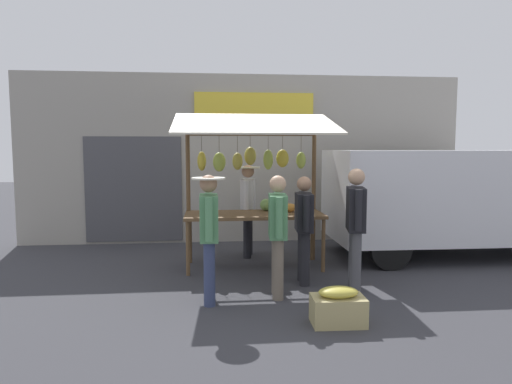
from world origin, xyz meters
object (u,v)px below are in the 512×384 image
(shopper_with_ponytail, at_px, (356,220))
(shopper_with_shopping_bag, at_px, (278,228))
(shopper_in_grey_tee, at_px, (304,223))
(parked_van, at_px, (447,193))
(vendor_with_sunhat, at_px, (248,203))
(shopper_in_striped_shirt, at_px, (209,228))
(produce_crate_near, at_px, (338,307))
(market_stall, at_px, (254,171))

(shopper_with_ponytail, relative_size, shopper_with_shopping_bag, 1.05)
(shopper_in_grey_tee, bearing_deg, parked_van, -59.33)
(shopper_with_ponytail, distance_m, parked_van, 2.84)
(vendor_with_sunhat, distance_m, shopper_in_striped_shirt, 2.48)
(vendor_with_sunhat, relative_size, parked_van, 0.37)
(parked_van, relative_size, produce_crate_near, 7.54)
(shopper_in_striped_shirt, xyz_separation_m, parked_van, (-4.19, -2.08, 0.19))
(market_stall, bearing_deg, shopper_with_ponytail, 131.95)
(market_stall, relative_size, shopper_with_shopping_bag, 1.59)
(market_stall, distance_m, parked_van, 3.51)
(shopper_with_shopping_bag, xyz_separation_m, shopper_in_grey_tee, (-0.46, -0.55, -0.03))
(shopper_in_grey_tee, bearing_deg, market_stall, 35.69)
(vendor_with_sunhat, xyz_separation_m, shopper_with_shopping_bag, (-0.20, 2.24, -0.06))
(vendor_with_sunhat, bearing_deg, shopper_in_grey_tee, 31.47)
(market_stall, height_order, vendor_with_sunhat, market_stall)
(shopper_with_ponytail, xyz_separation_m, parked_van, (-2.23, -1.76, 0.17))
(shopper_with_shopping_bag, xyz_separation_m, produce_crate_near, (-0.52, 1.01, -0.71))
(shopper_in_grey_tee, xyz_separation_m, produce_crate_near, (-0.06, 1.56, -0.67))
(vendor_with_sunhat, distance_m, shopper_with_ponytail, 2.42)
(shopper_in_striped_shirt, relative_size, parked_van, 0.36)
(shopper_in_grey_tee, bearing_deg, shopper_with_ponytail, -115.46)
(vendor_with_sunhat, xyz_separation_m, produce_crate_near, (-0.71, 3.25, -0.77))
(shopper_with_ponytail, height_order, parked_van, parked_van)
(market_stall, relative_size, parked_van, 0.57)
(shopper_in_striped_shirt, height_order, produce_crate_near, shopper_in_striped_shirt)
(vendor_with_sunhat, height_order, produce_crate_near, vendor_with_sunhat)
(vendor_with_sunhat, height_order, shopper_with_shopping_bag, vendor_with_sunhat)
(parked_van, bearing_deg, shopper_with_shopping_bag, 30.92)
(vendor_with_sunhat, xyz_separation_m, shopper_with_ponytail, (-1.28, 2.06, -0.00))
(shopper_in_striped_shirt, relative_size, produce_crate_near, 2.72)
(market_stall, xyz_separation_m, shopper_with_shopping_bag, (-0.15, 1.56, -0.65))
(vendor_with_sunhat, relative_size, shopper_in_grey_tee, 1.07)
(vendor_with_sunhat, xyz_separation_m, shopper_in_grey_tee, (-0.65, 1.69, -0.09))
(market_stall, height_order, shopper_in_grey_tee, market_stall)
(shopper_with_ponytail, bearing_deg, parked_van, -40.02)
(shopper_with_ponytail, bearing_deg, vendor_with_sunhat, 43.61)
(shopper_with_ponytail, relative_size, parked_van, 0.37)
(shopper_in_striped_shirt, distance_m, produce_crate_near, 1.80)
(shopper_in_grey_tee, distance_m, parked_van, 3.19)
(shopper_with_shopping_bag, height_order, parked_van, parked_van)
(shopper_with_ponytail, height_order, produce_crate_near, shopper_with_ponytail)
(shopper_with_shopping_bag, bearing_deg, produce_crate_near, -147.72)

